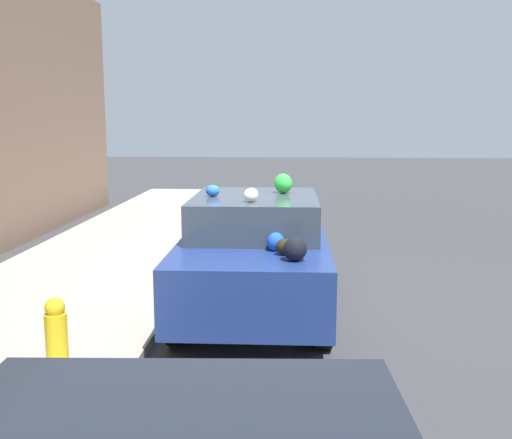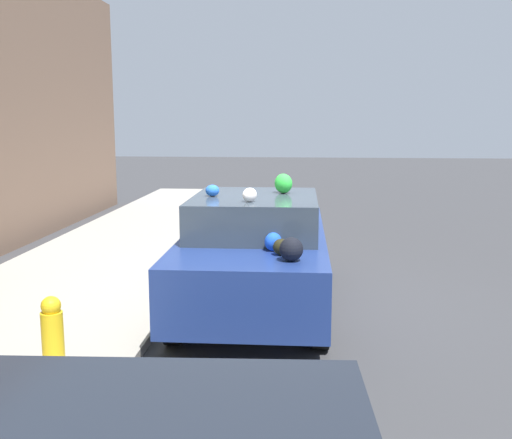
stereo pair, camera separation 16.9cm
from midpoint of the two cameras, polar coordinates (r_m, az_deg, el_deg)
ground_plane at (r=7.71m, az=1.24°, el=-8.47°), size 60.00×60.00×0.00m
sidewalk_curb at (r=8.31m, az=-17.83°, el=-7.23°), size 24.00×3.20×0.10m
fire_hydrant at (r=5.85m, az=-18.01°, el=-10.30°), size 0.20×0.20×0.70m
art_car at (r=7.49m, az=0.66°, el=-2.90°), size 4.11×1.77×1.71m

